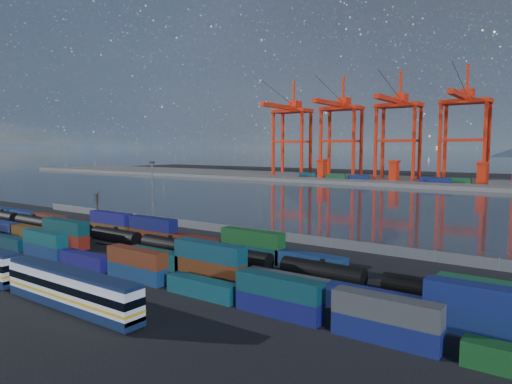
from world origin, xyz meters
The scene contains 13 objects.
ground centered at (0.00, 0.00, 0.00)m, with size 700.00×700.00×0.00m, color black.
harbor_water centered at (0.00, 105.00, 0.01)m, with size 700.00×700.00×0.00m, color #28303A.
far_quay centered at (0.00, 210.00, 1.00)m, with size 700.00×70.00×2.00m, color #514F4C.
container_row_south centered at (1.83, -9.65, 2.07)m, with size 138.44×2.28×4.86m.
container_row_mid centered at (5.15, -2.11, 2.01)m, with size 142.51×2.58×5.50m.
container_row_north centered at (-14.85, 10.85, 2.02)m, with size 142.52×2.53×5.39m.
tanker_string centered at (-8.40, 3.63, 2.04)m, with size 121.72×2.84×4.06m.
waterfront_fence centered at (0.00, 28.00, 1.00)m, with size 160.12×0.12×2.20m.
bare_tree centered at (-54.20, 26.49, 3.79)m, with size 1.96×1.90×7.66m.
yard_light_mast centered at (-30.00, 26.00, 9.30)m, with size 1.60×0.40×16.60m.
gantry_cranes centered at (-7.50, 203.31, 39.02)m, with size 199.48×47.00×63.65m.
quay_containers centered at (-11.00, 195.46, 3.30)m, with size 172.58×10.99×2.60m.
straddle_carriers centered at (-2.50, 200.00, 7.82)m, with size 140.00×7.00×11.10m.
Camera 1 is at (59.64, -54.30, 19.94)m, focal length 32.00 mm.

